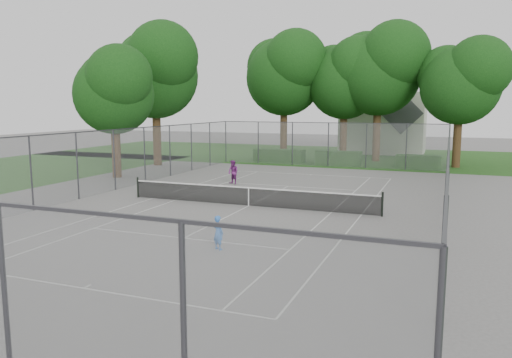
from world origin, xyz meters
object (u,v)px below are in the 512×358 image
(tennis_net, at_px, (249,196))
(woman_player, at_px, (233,172))
(house, at_px, (384,113))
(girl_player, at_px, (218,232))

(tennis_net, bearing_deg, woman_player, 120.05)
(house, bearing_deg, tennis_net, -94.83)
(girl_player, bearing_deg, woman_player, -46.39)
(house, height_order, woman_player, house)
(house, xyz_separation_m, woman_player, (-6.05, -24.74, -3.35))
(house, distance_m, girl_player, 38.12)
(house, relative_size, girl_player, 8.58)
(girl_player, height_order, woman_player, woman_player)
(tennis_net, distance_m, house, 31.03)
(tennis_net, relative_size, house, 1.26)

